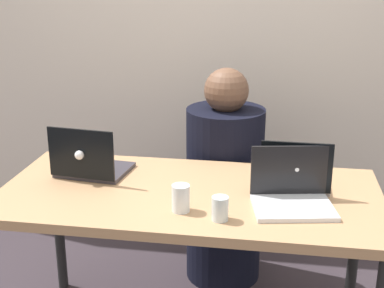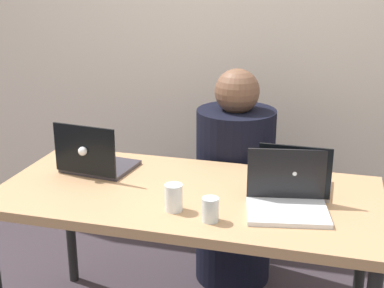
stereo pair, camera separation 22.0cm
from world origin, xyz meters
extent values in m
cube|color=silver|center=(0.00, 1.16, 1.22)|extent=(4.50, 0.10, 2.44)
cube|color=tan|center=(0.00, 0.00, 0.72)|extent=(1.56, 0.74, 0.04)
cylinder|color=black|center=(-0.73, 0.32, 0.35)|extent=(0.05, 0.05, 0.70)
cylinder|color=black|center=(0.73, 0.32, 0.35)|extent=(0.05, 0.05, 0.70)
cylinder|color=black|center=(0.09, 0.59, 0.47)|extent=(0.50, 0.50, 0.94)
sphere|color=brown|center=(0.09, 0.59, 1.04)|extent=(0.22, 0.22, 0.22)
cube|color=#B6B2B8|center=(0.43, 0.15, 0.75)|extent=(0.28, 0.23, 0.02)
cube|color=black|center=(0.43, 0.03, 0.86)|extent=(0.28, 0.01, 0.21)
sphere|color=white|center=(0.43, 0.02, 0.86)|extent=(0.04, 0.04, 0.04)
cube|color=silver|center=(0.42, -0.11, 0.75)|extent=(0.34, 0.27, 0.02)
cube|color=black|center=(0.40, 0.00, 0.86)|extent=(0.30, 0.07, 0.20)
sphere|color=white|center=(0.40, 0.01, 0.86)|extent=(0.04, 0.04, 0.04)
cube|color=#38343D|center=(-0.45, 0.15, 0.75)|extent=(0.32, 0.27, 0.02)
cube|color=black|center=(-0.47, 0.03, 0.87)|extent=(0.30, 0.04, 0.22)
sphere|color=white|center=(-0.47, 0.01, 0.87)|extent=(0.04, 0.04, 0.04)
cylinder|color=silver|center=(0.15, -0.24, 0.79)|extent=(0.06, 0.06, 0.09)
cylinder|color=silver|center=(0.15, -0.24, 0.77)|extent=(0.05, 0.05, 0.05)
cylinder|color=white|center=(0.00, -0.19, 0.79)|extent=(0.07, 0.07, 0.10)
cylinder|color=silver|center=(0.00, -0.19, 0.77)|extent=(0.06, 0.06, 0.06)
camera|label=1|loc=(0.34, -1.99, 1.62)|focal=50.00mm
camera|label=2|loc=(0.55, -1.94, 1.62)|focal=50.00mm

